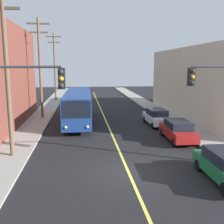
% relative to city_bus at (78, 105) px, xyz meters
% --- Properties ---
extents(ground_plane, '(120.00, 120.00, 0.00)m').
position_rel_city_bus_xyz_m(ground_plane, '(2.93, -13.48, -1.82)').
color(ground_plane, black).
extents(sidewalk_left, '(2.50, 90.00, 0.15)m').
position_rel_city_bus_xyz_m(sidewalk_left, '(-4.32, -3.48, -1.74)').
color(sidewalk_left, gray).
rests_on(sidewalk_left, ground).
extents(sidewalk_right, '(2.50, 90.00, 0.15)m').
position_rel_city_bus_xyz_m(sidewalk_right, '(10.18, -3.48, -1.74)').
color(sidewalk_right, gray).
rests_on(sidewalk_right, ground).
extents(lane_stripe_center, '(0.16, 60.00, 0.01)m').
position_rel_city_bus_xyz_m(lane_stripe_center, '(2.93, 1.52, -1.81)').
color(lane_stripe_center, '#D8CC4C').
rests_on(lane_stripe_center, ground).
extents(city_bus, '(2.71, 12.19, 3.20)m').
position_rel_city_bus_xyz_m(city_bus, '(0.00, 0.00, 0.00)').
color(city_bus, navy).
rests_on(city_bus, ground).
extents(parked_car_red, '(1.88, 4.43, 1.62)m').
position_rel_city_bus_xyz_m(parked_car_red, '(7.93, -7.76, -0.98)').
color(parked_car_red, maroon).
rests_on(parked_car_red, ground).
extents(parked_car_white, '(1.92, 4.45, 1.62)m').
position_rel_city_bus_xyz_m(parked_car_white, '(7.82, -2.17, -0.98)').
color(parked_car_white, silver).
rests_on(parked_car_white, ground).
extents(utility_pole_near, '(2.40, 0.28, 10.61)m').
position_rel_city_bus_xyz_m(utility_pole_near, '(-4.15, -10.26, 4.15)').
color(utility_pole_near, brown).
rests_on(utility_pole_near, sidewalk_left).
extents(utility_pole_mid, '(2.40, 0.28, 10.73)m').
position_rel_city_bus_xyz_m(utility_pole_mid, '(-4.07, 2.35, 4.21)').
color(utility_pole_mid, brown).
rests_on(utility_pole_mid, sidewalk_left).
extents(utility_pole_far, '(2.40, 0.28, 10.96)m').
position_rel_city_bus_xyz_m(utility_pole_far, '(-3.98, 17.33, 4.33)').
color(utility_pole_far, brown).
rests_on(utility_pole_far, sidewalk_left).
extents(traffic_signal_left_corner, '(3.75, 0.48, 6.00)m').
position_rel_city_bus_xyz_m(traffic_signal_left_corner, '(-2.48, -14.48, 2.49)').
color(traffic_signal_left_corner, '#2D2D33').
rests_on(traffic_signal_left_corner, sidewalk_left).
extents(traffic_signal_right_corner, '(3.75, 0.48, 6.00)m').
position_rel_city_bus_xyz_m(traffic_signal_right_corner, '(8.34, -13.37, 2.49)').
color(traffic_signal_right_corner, '#2D2D33').
rests_on(traffic_signal_right_corner, sidewalk_right).
extents(fire_hydrant, '(0.44, 0.26, 0.84)m').
position_rel_city_bus_xyz_m(fire_hydrant, '(9.78, -5.77, -1.23)').
color(fire_hydrant, red).
rests_on(fire_hydrant, sidewalk_right).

